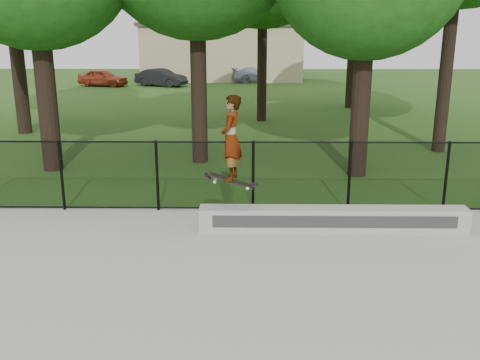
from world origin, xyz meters
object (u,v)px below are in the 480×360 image
Objects in this scene: car_a at (103,78)px; car_c at (258,74)px; grind_ledge at (333,219)px; car_b at (161,78)px; skater_airborne at (231,140)px.

car_c reaches higher than car_a.
grind_ledge is 30.17m from car_a.
grind_ledge is at bearing -141.06° from car_b.
skater_airborne is at bearing -144.81° from car_b.
car_b is (4.05, -0.01, 0.01)m from car_a.
skater_airborne is (-1.92, -0.03, 1.52)m from grind_ledge.
car_a reaches higher than grind_ledge.
car_c is (6.72, 3.07, -0.00)m from car_b.
skater_airborne reaches higher than car_b.
grind_ledge is at bearing 165.08° from car_c.
skater_airborne reaches higher than car_a.
grind_ledge is 28.85m from car_b.
skater_airborne is at bearing -179.25° from grind_ledge.
skater_airborne is at bearing -146.27° from car_a.
car_b is 7.39m from car_c.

